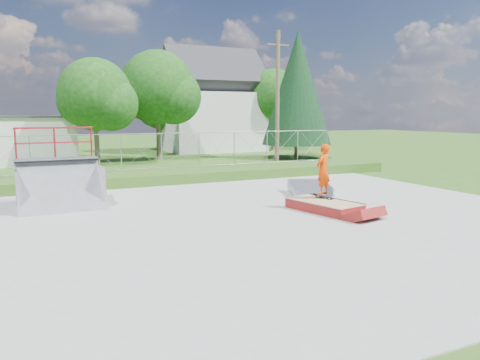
# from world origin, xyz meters

# --- Properties ---
(ground) EXTENTS (120.00, 120.00, 0.00)m
(ground) POSITION_xyz_m (0.00, 0.00, 0.00)
(ground) COLOR #325618
(ground) RESTS_ON ground
(concrete_pad) EXTENTS (20.00, 16.00, 0.04)m
(concrete_pad) POSITION_xyz_m (0.00, 0.00, 0.02)
(concrete_pad) COLOR #989895
(concrete_pad) RESTS_ON ground
(grass_berm) EXTENTS (24.00, 3.00, 0.50)m
(grass_berm) POSITION_xyz_m (0.00, 9.50, 0.25)
(grass_berm) COLOR #325618
(grass_berm) RESTS_ON ground
(grind_box) EXTENTS (1.72, 2.72, 0.37)m
(grind_box) POSITION_xyz_m (2.66, 0.41, 0.19)
(grind_box) COLOR maroon
(grind_box) RESTS_ON concrete_pad
(quarter_pipe) EXTENTS (2.82, 2.41, 2.77)m
(quarter_pipe) POSITION_xyz_m (-5.23, 4.81, 1.39)
(quarter_pipe) COLOR #919498
(quarter_pipe) RESTS_ON concrete_pad
(flat_bank_ramp) EXTENTS (2.13, 2.18, 0.49)m
(flat_bank_ramp) POSITION_xyz_m (4.14, 3.43, 0.24)
(flat_bank_ramp) COLOR #919498
(flat_bank_ramp) RESTS_ON concrete_pad
(skateboard) EXTENTS (0.53, 0.82, 0.13)m
(skateboard) POSITION_xyz_m (2.90, 0.85, 0.42)
(skateboard) COLOR black
(skateboard) RESTS_ON grind_box
(skater) EXTENTS (0.76, 0.67, 1.75)m
(skater) POSITION_xyz_m (2.90, 0.85, 1.30)
(skater) COLOR #EC3C02
(skater) RESTS_ON grind_box
(chain_link_fence) EXTENTS (20.00, 0.06, 1.80)m
(chain_link_fence) POSITION_xyz_m (0.00, 10.50, 1.40)
(chain_link_fence) COLOR #92959A
(chain_link_fence) RESTS_ON grass_berm
(gable_house) EXTENTS (8.40, 6.08, 8.94)m
(gable_house) POSITION_xyz_m (9.00, 26.00, 3.84)
(gable_house) COLOR silver
(gable_house) RESTS_ON ground
(utility_pole) EXTENTS (0.24, 0.24, 8.00)m
(utility_pole) POSITION_xyz_m (7.50, 12.00, 4.00)
(utility_pole) COLOR brown
(utility_pole) RESTS_ON ground
(tree_left_near) EXTENTS (4.76, 4.48, 6.65)m
(tree_left_near) POSITION_xyz_m (-1.75, 17.83, 4.24)
(tree_left_near) COLOR brown
(tree_left_near) RESTS_ON ground
(tree_center) EXTENTS (5.44, 5.12, 7.60)m
(tree_center) POSITION_xyz_m (2.78, 19.81, 4.85)
(tree_center) COLOR brown
(tree_center) RESTS_ON ground
(tree_right_far) EXTENTS (5.10, 4.80, 7.12)m
(tree_right_far) POSITION_xyz_m (14.27, 23.82, 4.54)
(tree_right_far) COLOR brown
(tree_right_far) RESTS_ON ground
(tree_back_mid) EXTENTS (4.08, 3.84, 5.70)m
(tree_back_mid) POSITION_xyz_m (5.21, 27.86, 3.63)
(tree_back_mid) COLOR brown
(tree_back_mid) RESTS_ON ground
(conifer_tree) EXTENTS (5.04, 5.04, 9.10)m
(conifer_tree) POSITION_xyz_m (12.00, 17.00, 5.05)
(conifer_tree) COLOR brown
(conifer_tree) RESTS_ON ground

